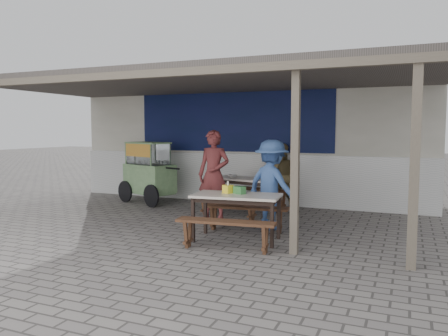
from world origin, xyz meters
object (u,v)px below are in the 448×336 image
bench_left_wall (260,193)px  patron_right_table (272,185)px  vendor_cart (149,170)px  patron_wall_side (280,176)px  patron_street_side (214,175)px  tissue_box (228,189)px  bench_right_wall (246,213)px  donation_box (239,190)px  table_left (245,182)px  bench_right_street (225,228)px  condiment_bowl (233,176)px  table_right (237,199)px  condiment_jar (258,175)px  bench_left_street (228,201)px

bench_left_wall → patron_right_table: size_ratio=0.91×
vendor_cart → patron_wall_side: (3.12, 0.63, -0.07)m
patron_street_side → tissue_box: size_ratio=13.24×
bench_right_wall → vendor_cart: vendor_cart is taller
tissue_box → donation_box: (0.20, 0.00, -0.01)m
table_left → patron_wall_side: 1.03m
bench_left_wall → bench_right_street: (0.65, -3.57, 0.00)m
patron_street_side → condiment_bowl: bearing=87.0°
table_right → patron_wall_side: 3.18m
table_left → patron_street_side: patron_street_side is taller
tissue_box → condiment_bowl: size_ratio=0.67×
bench_right_street → vendor_cart: bearing=130.3°
bench_right_street → bench_right_wall: bearing=90.0°
condiment_jar → condiment_bowl: size_ratio=0.44×
bench_right_wall → tissue_box: size_ratio=11.23×
table_left → vendor_cart: 2.60m
bench_left_street → bench_right_street: bearing=-57.2°
bench_right_wall → patron_right_table: patron_right_table is taller
bench_left_wall → bench_right_street: same height
patron_right_table → table_left: bearing=-29.2°
table_left → vendor_cart: vendor_cart is taller
patron_wall_side → tissue_box: size_ratio=10.95×
tissue_box → bench_right_wall: bearing=79.2°
bench_right_street → condiment_bowl: bearing=103.6°
condiment_bowl → table_left: bearing=-20.6°
vendor_cart → condiment_jar: 2.82m
tissue_box → patron_right_table: bearing=63.4°
bench_left_wall → vendor_cart: 2.78m
vendor_cart → patron_right_table: 3.90m
table_left → bench_right_wall: (0.64, -1.67, -0.33)m
vendor_cart → tissue_box: (3.12, -2.48, 0.01)m
bench_right_wall → donation_box: (0.09, -0.56, 0.47)m
bench_left_wall → vendor_cart: (-2.71, -0.40, 0.47)m
table_right → patron_wall_side: size_ratio=0.99×
donation_box → patron_wall_side: bearing=93.6°
bench_right_wall → condiment_bowl: condiment_bowl is taller
bench_right_wall → tissue_box: (-0.11, -0.56, 0.48)m
patron_right_table → bench_left_street: bearing=-6.9°
patron_street_side → donation_box: (1.07, -1.36, -0.08)m
bench_right_wall → vendor_cart: 3.78m
patron_street_side → bench_right_street: bearing=-64.0°
bench_left_street → patron_wall_side: size_ratio=0.99×
patron_street_side → table_left: bearing=66.5°
table_right → bench_right_wall: size_ratio=0.97×
table_left → donation_box: bearing=-60.8°
patron_wall_side → tissue_box: patron_wall_side is taller
patron_street_side → patron_wall_side: (0.88, 1.76, -0.15)m
table_right → tissue_box: tissue_box is taller
bench_left_wall → bench_right_street: bearing=-68.6°
bench_right_street → tissue_box: (-0.25, 0.69, 0.48)m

